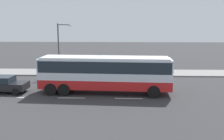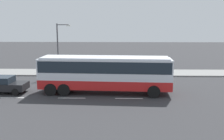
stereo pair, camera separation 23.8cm
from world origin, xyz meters
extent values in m
plane|color=#333335|center=(0.00, 0.00, 0.00)|extent=(120.00, 120.00, 0.00)
cube|color=gray|center=(0.00, 9.04, 0.07)|extent=(80.00, 4.00, 0.15)
cube|color=white|center=(-9.46, -1.87, 0.00)|extent=(2.40, 0.16, 0.01)
cube|color=white|center=(-4.13, -1.87, 0.00)|extent=(2.40, 0.16, 0.01)
cube|color=white|center=(0.82, -1.87, 0.00)|extent=(2.40, 0.16, 0.01)
cube|color=red|center=(-1.31, -0.21, 0.96)|extent=(12.01, 3.17, 0.83)
cube|color=silver|center=(-1.31, -0.21, 2.31)|extent=(12.01, 3.17, 1.86)
cube|color=#1E2833|center=(-1.31, -0.21, 2.58)|extent=(11.77, 3.19, 1.03)
cube|color=#1E2833|center=(4.57, -0.53, 2.40)|extent=(0.25, 2.32, 1.49)
cube|color=silver|center=(-1.31, -0.21, 3.30)|extent=(11.52, 2.99, 0.12)
cylinder|color=black|center=(3.09, 0.76, 0.55)|extent=(1.11, 0.36, 1.10)
cylinder|color=black|center=(2.95, -1.65, 0.55)|extent=(1.11, 0.36, 1.10)
cylinder|color=black|center=(-4.78, 1.20, 0.55)|extent=(1.11, 0.36, 1.10)
cylinder|color=black|center=(-4.92, -1.21, 0.55)|extent=(1.11, 0.36, 1.10)
cylinder|color=black|center=(-5.98, 1.26, 0.55)|extent=(1.11, 0.36, 1.10)
cylinder|color=black|center=(-6.12, -1.15, 0.55)|extent=(1.11, 0.36, 1.10)
cube|color=black|center=(-10.66, -0.33, 0.65)|extent=(4.25, 1.99, 0.65)
cube|color=#1E2833|center=(-11.00, -0.32, 1.25)|extent=(2.36, 1.78, 0.56)
cylinder|color=black|center=(-9.19, 0.50, 0.32)|extent=(0.65, 0.22, 0.64)
cylinder|color=black|center=(-9.25, -1.27, 0.32)|extent=(0.65, 0.22, 0.64)
cylinder|color=brown|center=(4.34, 7.97, 0.54)|extent=(0.14, 0.14, 0.78)
cylinder|color=brown|center=(4.18, 7.97, 0.54)|extent=(0.14, 0.14, 0.78)
cylinder|color=beige|center=(4.26, 7.97, 1.23)|extent=(0.32, 0.32, 0.59)
sphere|color=tan|center=(4.26, 7.97, 1.63)|extent=(0.21, 0.21, 0.21)
cylinder|color=#47474C|center=(-7.45, 7.82, 3.21)|extent=(0.16, 0.16, 6.13)
cylinder|color=#47474C|center=(-6.75, 7.82, 6.13)|extent=(1.40, 0.10, 0.10)
cube|color=silver|center=(-6.05, 7.82, 6.03)|extent=(0.50, 0.24, 0.16)
camera|label=1|loc=(0.08, -23.03, 6.48)|focal=41.09mm
camera|label=2|loc=(-0.16, -23.03, 6.48)|focal=41.09mm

